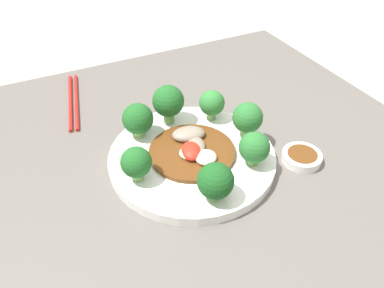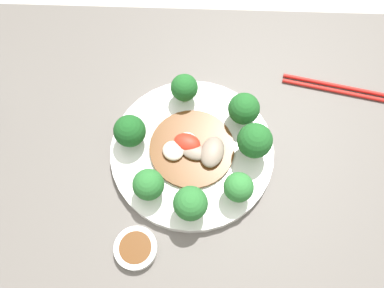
{
  "view_description": "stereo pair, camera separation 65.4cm",
  "coord_description": "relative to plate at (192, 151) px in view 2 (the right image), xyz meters",
  "views": [
    {
      "loc": [
        0.39,
        -0.25,
        1.15
      ],
      "look_at": [
        -0.03,
        -0.05,
        0.76
      ],
      "focal_mm": 35.0,
      "sensor_mm": 36.0,
      "label": 1
    },
    {
      "loc": [
        -0.04,
        0.21,
        1.32
      ],
      "look_at": [
        -0.03,
        -0.05,
        0.76
      ],
      "focal_mm": 35.0,
      "sensor_mm": 36.0,
      "label": 2
    }
  ],
  "objects": [
    {
      "name": "broccoli_northwest",
      "position": [
        -0.07,
        0.08,
        0.04
      ],
      "size": [
        0.05,
        0.05,
        0.06
      ],
      "color": "#70A356",
      "rests_on": "plate"
    },
    {
      "name": "broccoli_southwest",
      "position": [
        -0.08,
        -0.06,
        0.04
      ],
      "size": [
        0.05,
        0.05,
        0.06
      ],
      "color": "#89B76B",
      "rests_on": "plate"
    },
    {
      "name": "table",
      "position": [
        0.03,
        0.05,
        -0.37
      ],
      "size": [
        0.87,
        0.76,
        0.73
      ],
      "color": "#5B5651",
      "rests_on": "ground_plane"
    },
    {
      "name": "broccoli_northeast",
      "position": [
        0.06,
        0.08,
        0.04
      ],
      "size": [
        0.05,
        0.05,
        0.06
      ],
      "color": "#70A356",
      "rests_on": "plate"
    },
    {
      "name": "ground_plane",
      "position": [
        0.03,
        0.05,
        -0.73
      ],
      "size": [
        8.0,
        8.0,
        0.0
      ],
      "primitive_type": "plane",
      "color": "#B7B2A8"
    },
    {
      "name": "stirfry_center",
      "position": [
        -0.0,
        0.0,
        0.02
      ],
      "size": [
        0.14,
        0.14,
        0.02
      ],
      "color": "#5B3314",
      "rests_on": "plate"
    },
    {
      "name": "broccoli_south",
      "position": [
        0.02,
        -0.1,
        0.04
      ],
      "size": [
        0.05,
        0.05,
        0.06
      ],
      "color": "#7AAD5B",
      "rests_on": "plate"
    },
    {
      "name": "broccoli_west",
      "position": [
        -0.1,
        0.0,
        0.05
      ],
      "size": [
        0.06,
        0.06,
        0.07
      ],
      "color": "#70A356",
      "rests_on": "plate"
    },
    {
      "name": "chopsticks",
      "position": [
        -0.27,
        -0.14,
        -0.01
      ],
      "size": [
        0.21,
        0.06,
        0.01
      ],
      "color": "red",
      "rests_on": "table"
    },
    {
      "name": "broccoli_north",
      "position": [
        -0.0,
        0.11,
        0.05
      ],
      "size": [
        0.05,
        0.05,
        0.06
      ],
      "color": "#70A356",
      "rests_on": "plate"
    },
    {
      "name": "sauce_dish",
      "position": [
        0.08,
        0.17,
        -0.0
      ],
      "size": [
        0.07,
        0.07,
        0.02
      ],
      "color": "white",
      "rests_on": "table"
    },
    {
      "name": "broccoli_east",
      "position": [
        0.1,
        -0.01,
        0.04
      ],
      "size": [
        0.05,
        0.05,
        0.06
      ],
      "color": "#70A356",
      "rests_on": "plate"
    },
    {
      "name": "plate",
      "position": [
        0.0,
        0.0,
        0.0
      ],
      "size": [
        0.28,
        0.28,
        0.02
      ],
      "color": "white",
      "rests_on": "table"
    }
  ]
}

